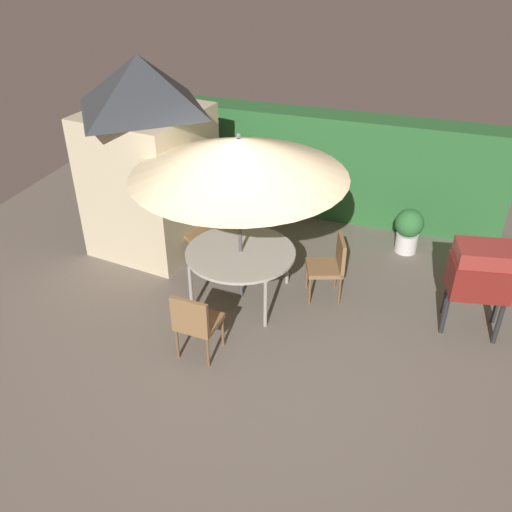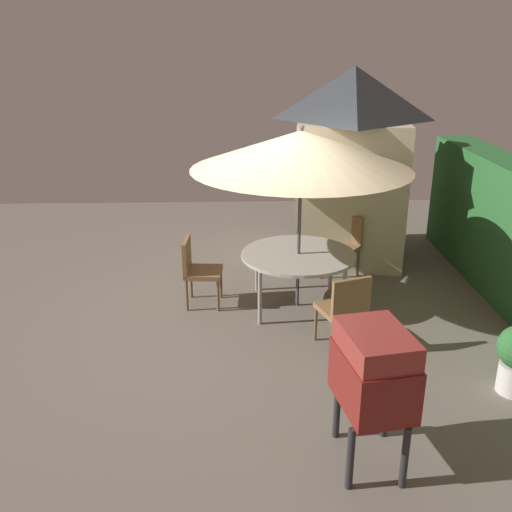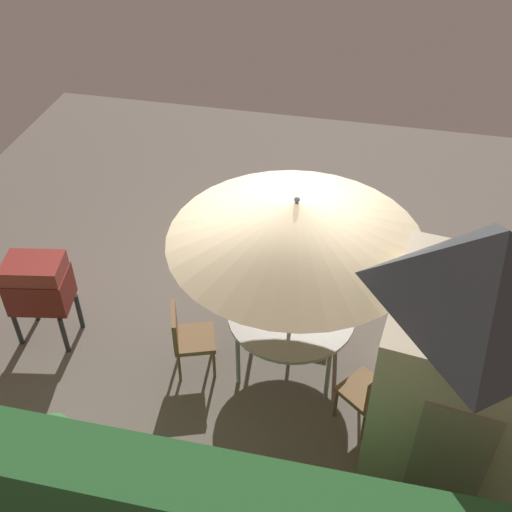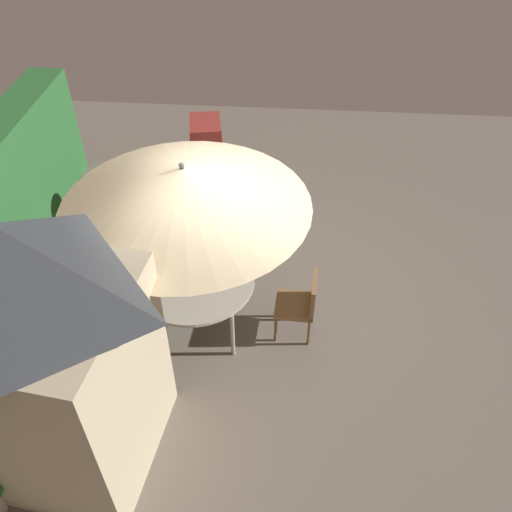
% 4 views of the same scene
% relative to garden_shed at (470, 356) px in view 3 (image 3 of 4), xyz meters
% --- Properties ---
extents(ground_plane, '(11.00, 11.00, 0.00)m').
position_rel_garden_shed_xyz_m(ground_plane, '(2.17, -1.64, -1.49)').
color(ground_plane, '#6B6056').
extents(garden_shed, '(1.80, 1.89, 2.91)m').
position_rel_garden_shed_xyz_m(garden_shed, '(0.00, 0.00, 0.00)').
color(garden_shed, '#C6B793').
rests_on(garden_shed, ground).
extents(patio_table, '(1.46, 1.46, 0.72)m').
position_rel_garden_shed_xyz_m(patio_table, '(1.78, -0.95, -0.81)').
color(patio_table, '#B2ADA3').
rests_on(patio_table, ground).
extents(patio_umbrella, '(2.67, 2.67, 2.33)m').
position_rel_garden_shed_xyz_m(patio_umbrella, '(1.78, -0.95, 0.55)').
color(patio_umbrella, '#4C4C51').
rests_on(patio_umbrella, ground).
extents(bbq_grill, '(0.78, 0.62, 1.20)m').
position_rel_garden_shed_xyz_m(bbq_grill, '(4.74, -0.67, -0.64)').
color(bbq_grill, maroon).
rests_on(bbq_grill, ground).
extents(chair_near_shed, '(0.65, 0.65, 0.90)m').
position_rel_garden_shed_xyz_m(chair_near_shed, '(0.79, -0.19, -0.97)').
color(chair_near_shed, olive).
rests_on(chair_near_shed, ground).
extents(chair_far_side, '(0.49, 0.49, 0.90)m').
position_rel_garden_shed_xyz_m(chair_far_side, '(1.69, -2.25, -0.97)').
color(chair_far_side, olive).
rests_on(chair_far_side, ground).
extents(chair_toward_hedge, '(0.59, 0.59, 0.90)m').
position_rel_garden_shed_xyz_m(chair_toward_hedge, '(2.91, -0.55, -0.97)').
color(chair_toward_hedge, olive).
rests_on(chair_toward_hedge, ground).
extents(potted_plant_by_shed, '(0.44, 0.44, 0.71)m').
position_rel_garden_shed_xyz_m(potted_plant_by_shed, '(3.81, 1.00, -1.09)').
color(potted_plant_by_shed, silver).
rests_on(potted_plant_by_shed, ground).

